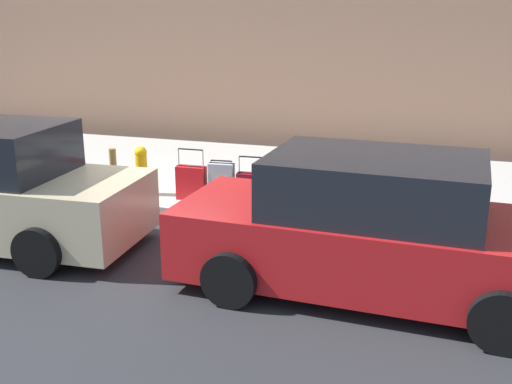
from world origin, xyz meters
TOP-DOWN VIEW (x-y plane):
  - ground_plane at (0.00, 0.00)m, footprint 40.00×40.00m
  - sidewalk_curb at (0.00, -2.50)m, footprint 18.00×5.00m
  - suitcase_black_0 at (-3.53, -0.55)m, footprint 0.35×0.21m
  - suitcase_navy_1 at (-3.07, -0.58)m, footprint 0.45×0.25m
  - suitcase_olive_2 at (-2.56, -0.63)m, footprint 0.45×0.22m
  - suitcase_teal_3 at (-2.06, -0.61)m, footprint 0.45×0.26m
  - suitcase_maroon_4 at (-1.55, -0.66)m, footprint 0.45×0.23m
  - suitcase_silver_5 at (-1.06, -0.62)m, footprint 0.43×0.25m
  - suitcase_red_6 at (-0.54, -0.56)m, footprint 0.50×0.22m
  - fire_hydrant at (0.38, -0.58)m, footprint 0.39×0.21m
  - bollard_post at (0.84, -0.43)m, footprint 0.12×0.12m
  - parked_car_red_0 at (-3.81, 1.78)m, footprint 4.60×2.14m

SIDE VIEW (x-z plane):
  - ground_plane at x=0.00m, z-range 0.00..0.00m
  - sidewalk_curb at x=0.00m, z-range 0.00..0.14m
  - suitcase_maroon_4 at x=-1.55m, z-range 0.00..0.79m
  - suitcase_teal_3 at x=-2.06m, z-range 0.04..0.79m
  - suitcase_red_6 at x=-0.54m, z-range -0.01..0.86m
  - suitcase_black_0 at x=-3.53m, z-range -0.01..0.89m
  - suitcase_olive_2 at x=-2.56m, z-range -0.03..0.92m
  - suitcase_silver_5 at x=-1.06m, z-range 0.11..0.82m
  - suitcase_navy_1 at x=-3.07m, z-range 0.11..0.89m
  - bollard_post at x=0.84m, z-range 0.14..0.95m
  - fire_hydrant at x=0.38m, z-range 0.16..1.00m
  - parked_car_red_0 at x=-3.81m, z-range -0.05..1.58m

